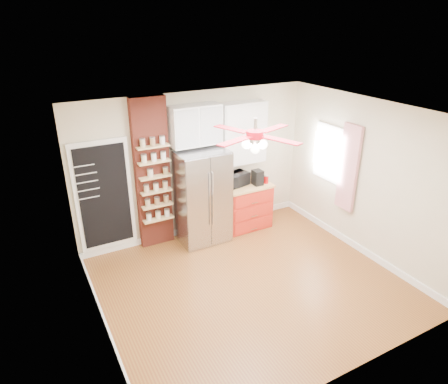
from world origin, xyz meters
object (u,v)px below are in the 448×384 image
fridge (202,196)px  coffee_maker (257,177)px  ceiling_fan (255,135)px  pantry_jar_oats (150,173)px  red_cabinet (246,205)px  toaster_oven (237,179)px  canister_left (266,180)px

fridge → coffee_maker: bearing=-2.7°
ceiling_fan → pantry_jar_oats: ceiling_fan is taller
coffee_maker → fridge: bearing=177.8°
fridge → red_cabinet: fridge is taller
toaster_oven → ceiling_fan: bearing=-127.0°
fridge → ceiling_fan: bearing=-88.2°
fridge → canister_left: bearing=-3.3°
toaster_oven → canister_left: toaster_oven is taller
pantry_jar_oats → toaster_oven: bearing=-2.0°
ceiling_fan → pantry_jar_oats: size_ratio=11.05×
ceiling_fan → canister_left: 2.48m
canister_left → pantry_jar_oats: bearing=173.8°
red_cabinet → toaster_oven: (-0.18, 0.06, 0.57)m
canister_left → coffee_maker: bearing=173.5°
ceiling_fan → pantry_jar_oats: bearing=117.3°
fridge → toaster_oven: bearing=7.7°
red_cabinet → pantry_jar_oats: pantry_jar_oats is taller
pantry_jar_oats → fridge: bearing=-10.7°
fridge → coffee_maker: size_ratio=6.02×
fridge → ceiling_fan: (0.05, -1.63, 1.55)m
canister_left → fridge: bearing=176.7°
fridge → coffee_maker: fridge is taller
fridge → pantry_jar_oats: (-0.88, 0.16, 0.56)m
fridge → pantry_jar_oats: size_ratio=13.82×
canister_left → pantry_jar_oats: 2.28m
toaster_oven → pantry_jar_oats: bearing=164.2°
red_cabinet → ceiling_fan: ceiling_fan is taller
fridge → ceiling_fan: 2.25m
toaster_oven → canister_left: bearing=-32.5°
ceiling_fan → toaster_oven: (0.74, 1.74, -1.40)m
coffee_maker → pantry_jar_oats: 2.08m
fridge → red_cabinet: bearing=3.0°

